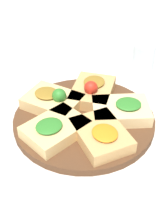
{
  "coord_description": "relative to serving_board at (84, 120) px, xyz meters",
  "views": [
    {
      "loc": [
        -0.44,
        0.36,
        0.48
      ],
      "look_at": [
        0.0,
        0.0,
        0.03
      ],
      "focal_mm": 50.0,
      "sensor_mm": 36.0,
      "label": 1
    }
  ],
  "objects": [
    {
      "name": "ground_plane",
      "position": [
        0.0,
        0.0,
        -0.01
      ],
      "size": [
        3.0,
        3.0,
        0.0
      ],
      "primitive_type": "plane",
      "color": "silver"
    },
    {
      "name": "serving_board",
      "position": [
        0.0,
        0.0,
        0.0
      ],
      "size": [
        0.33,
        0.33,
        0.02
      ],
      "primitive_type": "cylinder",
      "color": "#51331E",
      "rests_on": "ground_plane"
    },
    {
      "name": "focaccia_slice_0",
      "position": [
        -0.08,
        0.02,
        0.02
      ],
      "size": [
        0.15,
        0.13,
        0.04
      ],
      "color": "tan",
      "rests_on": "serving_board"
    },
    {
      "name": "focaccia_slice_1",
      "position": [
        -0.05,
        -0.07,
        0.02
      ],
      "size": [
        0.16,
        0.16,
        0.04
      ],
      "color": "#E5C689",
      "rests_on": "serving_board"
    },
    {
      "name": "focaccia_slice_2",
      "position": [
        0.05,
        -0.07,
        0.03
      ],
      "size": [
        0.16,
        0.16,
        0.06
      ],
      "color": "tan",
      "rests_on": "serving_board"
    },
    {
      "name": "focaccia_slice_3",
      "position": [
        0.08,
        0.03,
        0.03
      ],
      "size": [
        0.16,
        0.14,
        0.06
      ],
      "color": "#DBB775",
      "rests_on": "serving_board"
    },
    {
      "name": "focaccia_slice_4",
      "position": [
        -0.01,
        0.09,
        0.02
      ],
      "size": [
        0.11,
        0.14,
        0.04
      ],
      "color": "#DBB775",
      "rests_on": "serving_board"
    },
    {
      "name": "water_glass",
      "position": [
        0.08,
        -0.29,
        0.03
      ],
      "size": [
        0.07,
        0.07,
        0.09
      ],
      "primitive_type": "cylinder",
      "color": "silver",
      "rests_on": "ground_plane"
    },
    {
      "name": "napkin_stack",
      "position": [
        0.28,
        -0.22,
        -0.0
      ],
      "size": [
        0.16,
        0.14,
        0.01
      ],
      "primitive_type": "cube",
      "rotation": [
        0.0,
        0.0,
        -0.16
      ],
      "color": "white",
      "rests_on": "ground_plane"
    }
  ]
}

